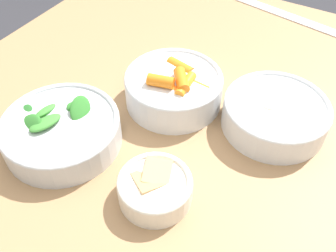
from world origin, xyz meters
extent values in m
cube|color=#99724C|center=(0.00, 0.00, 0.73)|extent=(1.09, 1.07, 0.03)
cube|color=olive|center=(-0.48, 0.48, 0.36)|extent=(0.06, 0.06, 0.71)
cylinder|color=silver|center=(-0.10, 0.05, 0.77)|extent=(0.18, 0.18, 0.06)
torus|color=silver|center=(-0.10, 0.05, 0.80)|extent=(0.18, 0.18, 0.01)
cylinder|color=orange|center=(-0.06, 0.06, 0.79)|extent=(0.04, 0.02, 0.02)
cylinder|color=orange|center=(-0.08, 0.09, 0.79)|extent=(0.04, 0.05, 0.02)
cylinder|color=orange|center=(-0.11, 0.09, 0.79)|extent=(0.06, 0.03, 0.02)
cylinder|color=orange|center=(-0.10, 0.05, 0.78)|extent=(0.03, 0.05, 0.02)
cylinder|color=orange|center=(-0.14, 0.07, 0.79)|extent=(0.05, 0.05, 0.02)
cylinder|color=orange|center=(-0.09, 0.03, 0.79)|extent=(0.05, 0.02, 0.02)
cylinder|color=orange|center=(-0.11, 0.02, 0.81)|extent=(0.05, 0.03, 0.02)
cylinder|color=orange|center=(-0.08, 0.05, 0.80)|extent=(0.05, 0.05, 0.02)
cylinder|color=orange|center=(-0.07, 0.05, 0.80)|extent=(0.02, 0.06, 0.02)
cylinder|color=silver|center=(-0.21, -0.13, 0.77)|extent=(0.20, 0.20, 0.05)
torus|color=silver|center=(-0.21, -0.13, 0.79)|extent=(0.20, 0.20, 0.01)
ellipsoid|color=#235B23|center=(-0.28, -0.14, 0.78)|extent=(0.04, 0.05, 0.03)
ellipsoid|color=#2D7028|center=(-0.21, -0.09, 0.78)|extent=(0.05, 0.05, 0.04)
ellipsoid|color=#2D7028|center=(-0.20, -0.09, 0.79)|extent=(0.05, 0.06, 0.04)
ellipsoid|color=#2D7028|center=(-0.25, -0.15, 0.79)|extent=(0.06, 0.04, 0.05)
ellipsoid|color=#3D8433|center=(-0.26, -0.12, 0.78)|extent=(0.05, 0.07, 0.04)
ellipsoid|color=#3D8433|center=(-0.23, -0.14, 0.79)|extent=(0.05, 0.06, 0.03)
cylinder|color=silver|center=(0.08, 0.08, 0.77)|extent=(0.18, 0.18, 0.05)
torus|color=silver|center=(0.08, 0.08, 0.79)|extent=(0.18, 0.18, 0.01)
cylinder|color=brown|center=(0.08, 0.08, 0.76)|extent=(0.16, 0.16, 0.03)
ellipsoid|color=#AD7551|center=(0.02, 0.12, 0.78)|extent=(0.01, 0.01, 0.01)
ellipsoid|color=#A36B4C|center=(0.12, 0.05, 0.78)|extent=(0.01, 0.01, 0.01)
ellipsoid|color=#AD7551|center=(0.07, 0.01, 0.78)|extent=(0.01, 0.01, 0.01)
ellipsoid|color=#A36B4C|center=(0.00, 0.10, 0.78)|extent=(0.01, 0.01, 0.01)
ellipsoid|color=#8E5B3D|center=(0.11, 0.14, 0.78)|extent=(0.01, 0.01, 0.01)
ellipsoid|color=#A36B4C|center=(0.16, 0.10, 0.78)|extent=(0.01, 0.01, 0.01)
ellipsoid|color=#A36B4C|center=(0.05, 0.07, 0.78)|extent=(0.01, 0.01, 0.01)
ellipsoid|color=#8E5B3D|center=(0.14, 0.06, 0.78)|extent=(0.01, 0.01, 0.01)
ellipsoid|color=#AD7551|center=(0.04, 0.09, 0.78)|extent=(0.01, 0.01, 0.01)
ellipsoid|color=#A36B4C|center=(0.14, 0.10, 0.78)|extent=(0.01, 0.01, 0.01)
ellipsoid|color=#AD7551|center=(0.07, 0.13, 0.78)|extent=(0.01, 0.01, 0.01)
cylinder|color=beige|center=(0.10, 0.02, 0.79)|extent=(0.03, 0.03, 0.01)
cylinder|color=beige|center=(0.05, 0.07, 0.78)|extent=(0.03, 0.03, 0.01)
cylinder|color=beige|center=(0.07, 0.08, 0.79)|extent=(0.03, 0.03, 0.01)
cylinder|color=#E0A88E|center=(0.06, 0.05, 0.78)|extent=(0.02, 0.02, 0.01)
cylinder|color=silver|center=(-0.02, -0.15, 0.76)|extent=(0.11, 0.11, 0.04)
torus|color=silver|center=(-0.02, -0.15, 0.78)|extent=(0.11, 0.11, 0.01)
cube|color=tan|center=(-0.01, -0.12, 0.77)|extent=(0.07, 0.07, 0.01)
cube|color=tan|center=(0.00, -0.14, 0.77)|extent=(0.05, 0.05, 0.02)
cube|color=tan|center=(-0.04, -0.12, 0.77)|extent=(0.06, 0.06, 0.01)
cube|color=tan|center=(-0.03, -0.15, 0.78)|extent=(0.06, 0.06, 0.01)
cube|color=tan|center=(-0.03, -0.13, 0.78)|extent=(0.05, 0.06, 0.01)
cube|color=silver|center=(-0.01, 0.46, 0.74)|extent=(0.33, 0.09, 0.00)
camera|label=1|loc=(0.15, -0.41, 1.22)|focal=40.00mm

